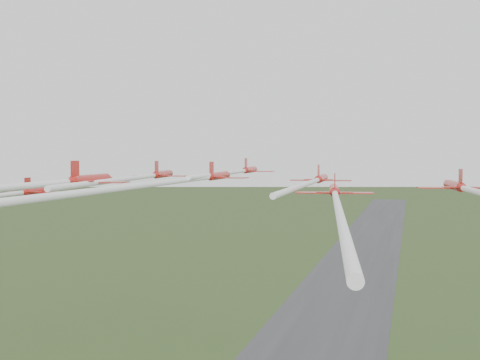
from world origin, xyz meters
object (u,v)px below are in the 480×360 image
(jet_lead, at_px, (240,171))
(jet_row3_right, at_px, (480,192))
(jet_row3_mid, at_px, (170,182))
(jet_row2_left, at_px, (145,176))
(jet_row2_right, at_px, (314,181))
(jet_row4_left, at_px, (28,185))
(jet_row4_right, at_px, (336,199))

(jet_lead, xyz_separation_m, jet_row3_right, (33.93, -29.92, -1.12))
(jet_lead, height_order, jet_row3_mid, jet_lead)
(jet_row2_left, bearing_deg, jet_lead, 49.24)
(jet_row2_right, relative_size, jet_row4_left, 0.82)
(jet_lead, height_order, jet_row4_right, jet_lead)
(jet_row2_left, distance_m, jet_row4_right, 41.62)
(jet_row3_mid, bearing_deg, jet_row2_left, 120.03)
(jet_row2_right, relative_size, jet_row3_mid, 0.68)
(jet_row4_left, bearing_deg, jet_row2_right, 52.34)
(jet_row2_left, relative_size, jet_row3_right, 0.85)
(jet_row4_left, distance_m, jet_row4_right, 28.66)
(jet_lead, xyz_separation_m, jet_row4_left, (-7.41, -46.32, -0.19))
(jet_row4_right, bearing_deg, jet_row2_right, 94.53)
(jet_row3_right, bearing_deg, jet_row3_mid, -178.63)
(jet_row2_left, xyz_separation_m, jet_row3_mid, (11.80, -18.96, 0.18))
(jet_row4_left, height_order, jet_row4_right, jet_row4_left)
(jet_row2_right, height_order, jet_row3_mid, jet_row3_mid)
(jet_row3_mid, xyz_separation_m, jet_row3_right, (31.88, 4.58, -0.87))
(jet_row4_left, bearing_deg, jet_lead, 75.89)
(jet_row2_right, height_order, jet_row3_right, jet_row2_right)
(jet_row4_right, bearing_deg, jet_lead, 108.04)
(jet_row4_left, relative_size, jet_row4_right, 1.11)
(jet_row2_left, xyz_separation_m, jet_row4_left, (2.34, -30.78, 0.23))
(jet_row2_right, xyz_separation_m, jet_row4_right, (6.81, -31.04, -0.15))
(jet_lead, distance_m, jet_row2_right, 18.97)
(jet_row2_left, bearing_deg, jet_row3_mid, -66.77)
(jet_row2_left, relative_size, jet_row3_mid, 0.70)
(jet_lead, relative_size, jet_row3_mid, 0.65)
(jet_lead, height_order, jet_row4_left, jet_lead)
(jet_row3_mid, height_order, jet_row4_right, jet_row3_mid)
(jet_lead, xyz_separation_m, jet_row2_left, (-9.75, -15.54, -0.42))
(jet_row2_right, relative_size, jet_row4_right, 0.91)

